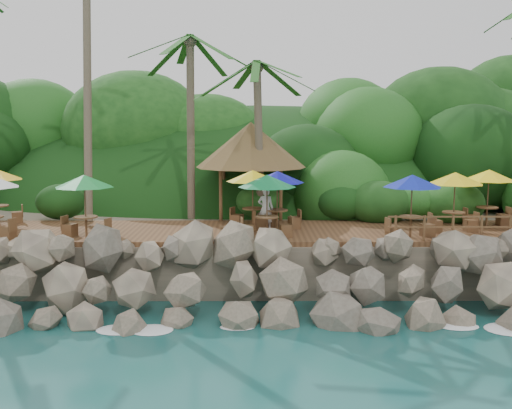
{
  "coord_description": "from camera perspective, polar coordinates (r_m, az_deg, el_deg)",
  "views": [
    {
      "loc": [
        -0.06,
        -17.5,
        6.65
      ],
      "look_at": [
        0.0,
        6.0,
        3.4
      ],
      "focal_mm": 39.38,
      "sensor_mm": 36.0,
      "label": 1
    }
  ],
  "objects": [
    {
      "name": "ground",
      "position": [
        18.72,
        0.05,
        -12.93
      ],
      "size": [
        140.0,
        140.0,
        0.0
      ],
      "primitive_type": "plane",
      "color": "#19514F",
      "rests_on": "ground"
    },
    {
      "name": "land_base",
      "position": [
        33.97,
        -0.05,
        -1.61
      ],
      "size": [
        32.0,
        25.2,
        2.1
      ],
      "primitive_type": "cube",
      "color": "gray",
      "rests_on": "ground"
    },
    {
      "name": "jungle_hill",
      "position": [
        41.54,
        -0.07,
        -1.34
      ],
      "size": [
        44.8,
        28.0,
        15.4
      ],
      "primitive_type": "ellipsoid",
      "color": "#143811",
      "rests_on": "ground"
    },
    {
      "name": "seawall",
      "position": [
        20.26,
        0.03,
        -7.88
      ],
      "size": [
        29.0,
        4.0,
        2.3
      ],
      "primitive_type": null,
      "color": "gray",
      "rests_on": "ground"
    },
    {
      "name": "terrace",
      "position": [
        23.92,
        0.0,
        -2.85
      ],
      "size": [
        26.0,
        5.0,
        0.2
      ],
      "primitive_type": "cube",
      "color": "brown",
      "rests_on": "land_base"
    },
    {
      "name": "jungle_foliage",
      "position": [
        33.17,
        -0.04,
        -3.69
      ],
      "size": [
        44.0,
        16.0,
        12.0
      ],
      "primitive_type": null,
      "color": "#143811",
      "rests_on": "ground"
    },
    {
      "name": "foam_line",
      "position": [
        18.99,
        0.05,
        -12.53
      ],
      "size": [
        25.2,
        0.8,
        0.06
      ],
      "color": "white",
      "rests_on": "ground"
    },
    {
      "name": "palapa",
      "position": [
        27.35,
        -0.52,
        6.08
      ],
      "size": [
        5.36,
        5.36,
        4.6
      ],
      "color": "brown",
      "rests_on": "ground"
    },
    {
      "name": "dining_clusters",
      "position": [
        23.17,
        2.11,
        2.23
      ],
      "size": [
        25.5,
        5.51,
        2.5
      ],
      "color": "brown",
      "rests_on": "terrace"
    },
    {
      "name": "railing",
      "position": [
        22.98,
        20.66,
        -2.02
      ],
      "size": [
        6.1,
        0.1,
        1.0
      ],
      "color": "brown",
      "rests_on": "terrace"
    },
    {
      "name": "waiter",
      "position": [
        23.89,
        0.99,
        -0.42
      ],
      "size": [
        0.69,
        0.48,
        1.81
      ],
      "primitive_type": "imported",
      "rotation": [
        0.0,
        0.0,
        3.06
      ],
      "color": "silver",
      "rests_on": "terrace"
    }
  ]
}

